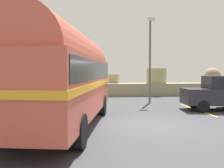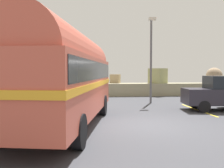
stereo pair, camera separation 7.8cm
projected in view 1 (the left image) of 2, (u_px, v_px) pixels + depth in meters
name	position (u px, v px, depth m)	size (l,w,h in m)	color
ground	(145.00, 125.00, 9.52)	(32.00, 26.00, 0.02)	#3C3C42
breakwater	(120.00, 88.00, 21.26)	(31.36, 2.14, 2.47)	gray
vintage_coach	(65.00, 73.00, 9.13)	(3.89, 8.87, 3.70)	black
parked_car_nearest	(223.00, 93.00, 13.15)	(4.25, 2.12, 1.86)	black
lamp_post	(150.00, 56.00, 16.01)	(0.44, 0.85, 5.53)	#5B5B60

